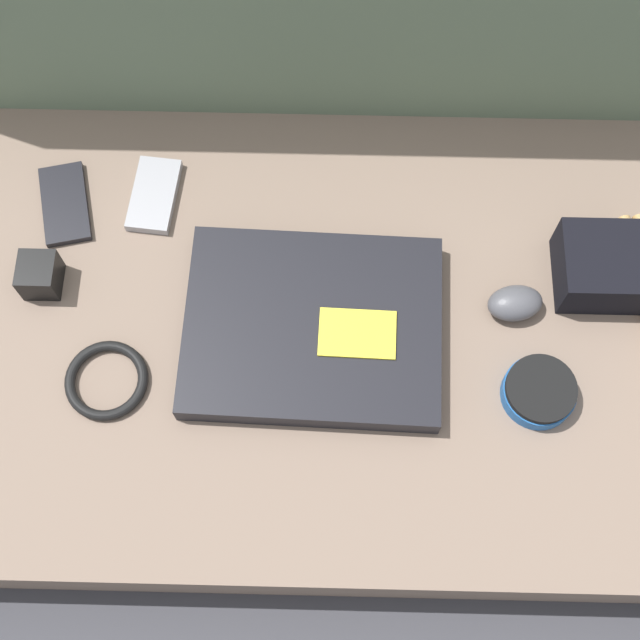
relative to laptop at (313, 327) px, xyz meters
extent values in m
plane|color=#38383D|center=(0.01, 0.01, -0.12)|extent=(8.00, 8.00, 0.00)
cube|color=#7A6656|center=(0.01, 0.01, -0.07)|extent=(1.09, 0.61, 0.10)
cube|color=black|center=(0.00, 0.00, 0.00)|extent=(0.31, 0.25, 0.03)
cube|color=yellow|center=(0.05, -0.01, 0.02)|extent=(0.09, 0.06, 0.00)
ellipsoid|color=#4C4C51|center=(0.24, 0.04, 0.00)|extent=(0.07, 0.06, 0.03)
cylinder|color=#1E569E|center=(0.26, -0.07, -0.01)|extent=(0.09, 0.09, 0.02)
cylinder|color=black|center=(0.26, -0.07, 0.01)|extent=(0.08, 0.08, 0.01)
cube|color=black|center=(-0.32, 0.17, -0.01)|extent=(0.08, 0.12, 0.01)
cube|color=#99999E|center=(-0.21, 0.18, -0.01)|extent=(0.06, 0.11, 0.01)
cube|color=black|center=(0.36, 0.08, 0.02)|extent=(0.13, 0.10, 0.06)
cube|color=black|center=(-0.33, 0.06, 0.01)|extent=(0.05, 0.05, 0.05)
torus|color=black|center=(-0.24, -0.07, -0.01)|extent=(0.10, 0.10, 0.01)
camera|label=1|loc=(0.02, -0.39, 0.98)|focal=50.00mm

